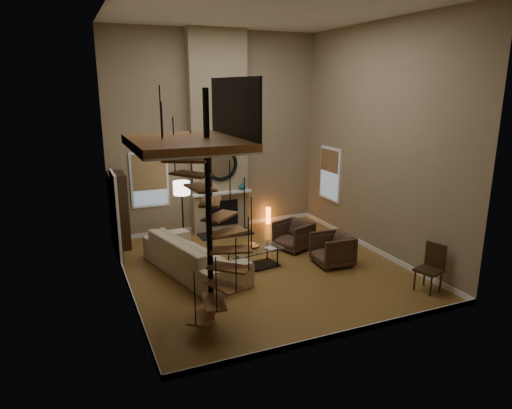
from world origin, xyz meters
name	(u,v)px	position (x,y,z in m)	size (l,w,h in m)	color
ground	(263,268)	(0.00, 0.00, -0.01)	(6.00, 6.50, 0.01)	olive
back_wall	(216,133)	(0.00, 3.25, 2.75)	(6.00, 0.02, 5.50)	#8C795A
front_wall	(351,175)	(0.00, -3.25, 2.75)	(6.00, 0.02, 5.50)	#8C795A
left_wall	(118,156)	(-3.00, 0.00, 2.75)	(0.02, 6.50, 5.50)	#8C795A
right_wall	(378,141)	(3.00, 0.00, 2.75)	(0.02, 6.50, 5.50)	#8C795A
ceiling	(264,10)	(0.00, 0.00, 5.50)	(6.00, 6.50, 0.01)	silver
baseboard_back	(218,226)	(0.00, 3.24, 0.06)	(6.00, 0.02, 0.12)	white
baseboard_front	(342,334)	(0.00, -3.24, 0.06)	(6.00, 0.02, 0.12)	white
baseboard_left	(129,287)	(-2.99, 0.00, 0.06)	(0.02, 6.50, 0.12)	white
baseboard_right	(370,247)	(2.99, 0.00, 0.06)	(0.02, 6.50, 0.12)	white
chimney_breast	(218,134)	(0.00, 3.06, 2.75)	(1.60, 0.38, 5.50)	#907F5D
hearth	(226,234)	(0.00, 2.57, 0.02)	(1.50, 0.60, 0.04)	black
firebox	(222,213)	(0.00, 2.86, 0.55)	(0.95, 0.02, 0.72)	black
mantel	(222,193)	(0.00, 2.78, 1.15)	(1.70, 0.18, 0.06)	white
mirror_frame	(221,164)	(0.00, 2.84, 1.95)	(0.94, 0.94, 0.10)	black
mirror_disc	(221,164)	(0.00, 2.85, 1.95)	(0.80, 0.80, 0.01)	white
vase_left	(203,189)	(-0.55, 2.82, 1.30)	(0.24, 0.24, 0.25)	black
vase_right	(242,186)	(0.60, 2.82, 1.28)	(0.20, 0.20, 0.21)	#17514D
window_back	(150,179)	(-1.90, 3.22, 1.62)	(1.02, 0.06, 1.52)	white
window_right	(330,173)	(2.97, 2.00, 1.63)	(0.06, 1.02, 1.52)	white
entry_door	(117,218)	(-2.95, 1.80, 1.05)	(0.10, 1.05, 2.16)	white
loft	(192,138)	(-2.04, -1.80, 3.24)	(1.70, 2.20, 1.09)	brown
spiral_stair	(210,224)	(-1.78, -1.79, 1.78)	(1.47, 1.47, 4.06)	black
hutch	(119,211)	(-2.80, 2.76, 0.95)	(0.41, 0.87, 1.94)	#321F10
sofa	(193,255)	(-1.52, 0.39, 0.40)	(2.93, 1.14, 0.85)	tan
armchair_near	(296,235)	(1.28, 0.84, 0.35)	(0.80, 0.82, 0.75)	#452E1F
armchair_far	(335,249)	(1.65, -0.45, 0.35)	(0.82, 0.84, 0.76)	#452E1F
coffee_table	(253,256)	(-0.21, 0.08, 0.28)	(1.37, 0.82, 0.47)	silver
bowl	(252,246)	(-0.21, 0.13, 0.50)	(0.34, 0.34, 0.08)	orange
book	(270,249)	(0.14, -0.07, 0.46)	(0.18, 0.25, 0.02)	gray
floor_lamp	(182,193)	(-1.31, 2.11, 1.41)	(0.42, 0.42, 1.73)	black
accent_lamp	(268,216)	(1.53, 3.06, 0.25)	(0.14, 0.14, 0.49)	orange
side_chair	(431,265)	(2.67, -2.39, 0.53)	(0.57, 0.57, 0.98)	#321F10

